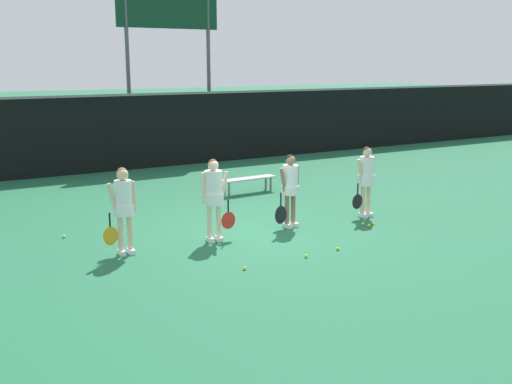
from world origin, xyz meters
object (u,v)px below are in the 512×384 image
Objects in this scene: bench_courtside at (248,180)px; tennis_ball_5 at (244,268)px; player_0 at (123,203)px; tennis_ball_1 at (369,225)px; tennis_ball_3 at (306,256)px; scoreboard at (169,27)px; player_3 at (366,176)px; tennis_ball_2 at (373,224)px; tennis_ball_4 at (338,249)px; player_2 at (290,185)px; player_1 at (214,193)px; tennis_ball_0 at (363,224)px; tennis_ball_6 at (64,236)px.

tennis_ball_5 is (-3.17, -5.48, -0.34)m from bench_courtside.
player_0 reaches higher than tennis_ball_1.
scoreboard is at bearing 78.96° from tennis_ball_3.
player_3 is 1.22m from tennis_ball_2.
player_3 is 25.02× the size of tennis_ball_4.
player_0 reaches higher than player_2.
scoreboard is at bearing 73.68° from player_2.
player_1 is 3.95m from player_3.
tennis_ball_2 is at bearing 16.16° from tennis_ball_5.
tennis_ball_5 is at bearing -162.04° from player_3.
player_1 is at bearing -130.73° from bench_courtside.
player_2 is 23.32× the size of tennis_ball_0.
tennis_ball_3 is at bearing 0.41° from tennis_ball_5.
bench_courtside is at bearing 59.98° from tennis_ball_5.
player_1 is 26.22× the size of tennis_ball_5.
tennis_ball_4 is at bearing -102.23° from player_2.
tennis_ball_4 is (-2.17, -1.76, -0.95)m from player_3.
player_2 reaches higher than tennis_ball_1.
bench_courtside is 24.43× the size of tennis_ball_6.
scoreboard is 3.69× the size of player_0.
player_3 reaches higher than tennis_ball_1.
player_0 is at bearing 171.68° from tennis_ball_2.
player_0 is 2.64m from tennis_ball_5.
player_0 reaches higher than bench_courtside.
tennis_ball_1 is 1.00× the size of tennis_ball_6.
tennis_ball_5 is (-3.75, -1.07, -0.00)m from tennis_ball_1.
player_0 reaches higher than tennis_ball_3.
tennis_ball_6 reaches higher than tennis_ball_4.
tennis_ball_3 is 0.95× the size of tennis_ball_6.
tennis_ball_6 is (-6.57, 1.77, -0.95)m from player_3.
player_3 is at bearing 31.59° from tennis_ball_3.
tennis_ball_1 reaches higher than tennis_ball_5.
player_1 is 24.57× the size of tennis_ball_1.
bench_courtside reaches higher than tennis_ball_4.
bench_courtside is 4.66m from player_1.
tennis_ball_6 is (-5.45, -1.88, -0.33)m from bench_courtside.
tennis_ball_1 is 1.04× the size of tennis_ball_2.
player_2 is (1.91, 0.12, -0.05)m from player_1.
player_2 is 2.10m from tennis_ball_2.
bench_courtside is 4.29m from tennis_ball_0.
player_1 is at bearing 167.25° from tennis_ball_1.
player_0 reaches higher than player_3.
tennis_ball_1 is at bearing -22.73° from tennis_ball_6.
player_2 is 24.34× the size of tennis_ball_2.
player_2 is 1.89m from tennis_ball_0.
scoreboard is at bearing 73.16° from tennis_ball_5.
bench_courtside is (-0.55, -6.79, -4.47)m from scoreboard.
tennis_ball_2 is (5.45, -0.80, -0.95)m from player_0.
tennis_ball_5 is (-3.73, -1.24, -0.00)m from tennis_ball_0.
bench_courtside is 24.47× the size of tennis_ball_1.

